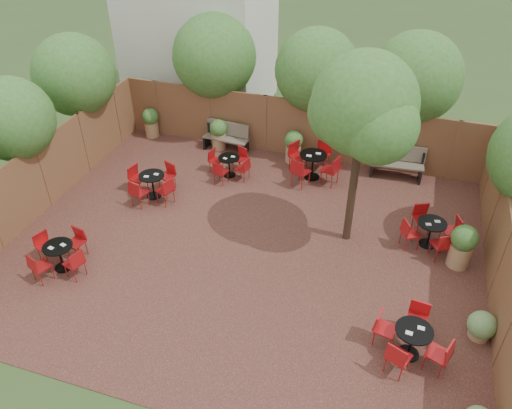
% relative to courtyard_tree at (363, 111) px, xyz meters
% --- Properties ---
extents(ground, '(80.00, 80.00, 0.00)m').
position_rel_courtyard_tree_xyz_m(ground, '(-2.46, -1.09, -3.70)').
color(ground, '#354F23').
rests_on(ground, ground).
extents(courtyard_paving, '(12.00, 10.00, 0.02)m').
position_rel_courtyard_tree_xyz_m(courtyard_paving, '(-2.46, -1.09, -3.69)').
color(courtyard_paving, '#391F17').
rests_on(courtyard_paving, ground).
extents(fence_back, '(12.00, 0.08, 2.00)m').
position_rel_courtyard_tree_xyz_m(fence_back, '(-2.46, 3.91, -2.70)').
color(fence_back, brown).
rests_on(fence_back, ground).
extents(fence_left, '(0.08, 10.00, 2.00)m').
position_rel_courtyard_tree_xyz_m(fence_left, '(-8.46, -1.09, -2.70)').
color(fence_left, brown).
rests_on(fence_left, ground).
extents(fence_right, '(0.08, 10.00, 2.00)m').
position_rel_courtyard_tree_xyz_m(fence_right, '(3.54, -1.09, -2.70)').
color(fence_right, brown).
rests_on(fence_right, ground).
extents(neighbour_building, '(5.00, 4.00, 8.00)m').
position_rel_courtyard_tree_xyz_m(neighbour_building, '(-6.96, 6.91, 0.30)').
color(neighbour_building, beige).
rests_on(neighbour_building, ground).
extents(overhang_foliage, '(15.70, 10.86, 2.80)m').
position_rel_courtyard_tree_xyz_m(overhang_foliage, '(-3.70, 2.34, -0.93)').
color(overhang_foliage, '#336621').
rests_on(overhang_foliage, ground).
extents(courtyard_tree, '(2.62, 2.52, 5.05)m').
position_rel_courtyard_tree_xyz_m(courtyard_tree, '(0.00, 0.00, 0.00)').
color(courtyard_tree, black).
rests_on(courtyard_tree, courtyard_paving).
extents(park_bench_left, '(1.59, 0.64, 0.96)m').
position_rel_courtyard_tree_xyz_m(park_bench_left, '(-4.71, 3.53, -3.19)').
color(park_bench_left, brown).
rests_on(park_bench_left, courtyard_paving).
extents(park_bench_right, '(1.68, 0.65, 1.02)m').
position_rel_courtyard_tree_xyz_m(park_bench_right, '(0.96, 3.54, -3.16)').
color(park_bench_right, brown).
rests_on(park_bench_right, courtyard_paving).
extents(bistro_tables, '(10.07, 7.66, 0.96)m').
position_rel_courtyard_tree_xyz_m(bistro_tables, '(-2.11, -0.10, -3.25)').
color(bistro_tables, black).
rests_on(bistro_tables, courtyard_paving).
extents(planters, '(11.02, 4.42, 1.18)m').
position_rel_courtyard_tree_xyz_m(planters, '(-2.50, 2.37, -3.09)').
color(planters, '#99744C').
rests_on(planters, courtyard_paving).
extents(low_shrubs, '(2.12, 3.59, 0.71)m').
position_rel_courtyard_tree_xyz_m(low_shrubs, '(2.56, -4.25, -3.37)').
color(low_shrubs, '#99744C').
rests_on(low_shrubs, courtyard_paving).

